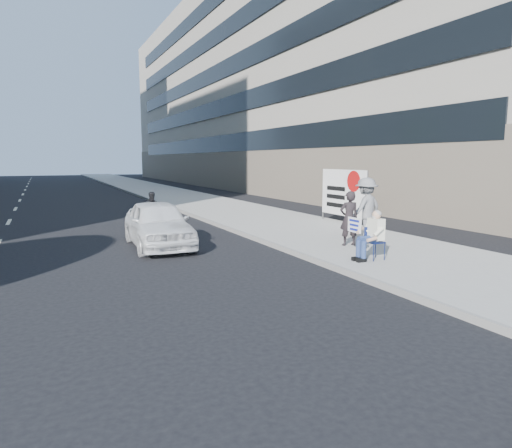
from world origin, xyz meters
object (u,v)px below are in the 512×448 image
white_sedan_near (158,224)px  pedestrian_woman (349,218)px  motorcycle (153,211)px  protest_banner (343,193)px  seated_protester (371,233)px  jogger (366,208)px

white_sedan_near → pedestrian_woman: bearing=-28.7°
motorcycle → pedestrian_woman: bearing=-62.8°
protest_banner → motorcycle: 7.96m
pedestrian_woman → white_sedan_near: size_ratio=0.38×
seated_protester → pedestrian_woman: bearing=69.6°
jogger → motorcycle: size_ratio=0.99×
pedestrian_woman → jogger: bearing=-138.0°
jogger → white_sedan_near: 6.78m
motorcycle → white_sedan_near: bearing=-102.0°
jogger → motorcycle: (-5.47, 7.04, -0.53)m
white_sedan_near → seated_protester: bearing=-46.2°
white_sedan_near → motorcycle: size_ratio=2.12×
pedestrian_woman → white_sedan_near: pedestrian_woman is taller
seated_protester → pedestrian_woman: pedestrian_woman is taller
seated_protester → jogger: (1.93, 2.64, 0.29)m
protest_banner → white_sedan_near: 8.09m
white_sedan_near → jogger: bearing=-18.0°
pedestrian_woman → protest_banner: 5.12m
jogger → white_sedan_near: size_ratio=0.47×
pedestrian_woman → protest_banner: bearing=-112.9°
jogger → protest_banner: (1.62, 3.50, 0.24)m
jogger → pedestrian_woman: jogger is taller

